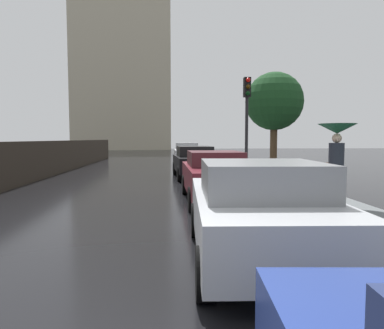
{
  "coord_description": "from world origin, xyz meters",
  "views": [
    {
      "loc": [
        1.3,
        -2.24,
        1.77
      ],
      "look_at": [
        1.96,
        8.07,
        1.01
      ],
      "focal_mm": 33.1,
      "sensor_mm": 36.0,
      "label": 1
    }
  ],
  "objects_px": {
    "car_black_near_kerb": "(194,161)",
    "traffic_light": "(247,109)",
    "car_white_far_ahead": "(186,153)",
    "pedestrian_with_umbrella_near": "(337,142)",
    "car_maroon_behind_camera": "(215,175)",
    "street_tree_near": "(274,102)",
    "car_silver_far_lane": "(258,211)"
  },
  "relations": [
    {
      "from": "car_silver_far_lane",
      "to": "street_tree_near",
      "type": "height_order",
      "value": "street_tree_near"
    },
    {
      "from": "car_silver_far_lane",
      "to": "street_tree_near",
      "type": "relative_size",
      "value": 0.73
    },
    {
      "from": "pedestrian_with_umbrella_near",
      "to": "street_tree_near",
      "type": "height_order",
      "value": "street_tree_near"
    },
    {
      "from": "car_black_near_kerb",
      "to": "street_tree_near",
      "type": "height_order",
      "value": "street_tree_near"
    },
    {
      "from": "pedestrian_with_umbrella_near",
      "to": "traffic_light",
      "type": "distance_m",
      "value": 5.37
    },
    {
      "from": "car_black_near_kerb",
      "to": "pedestrian_with_umbrella_near",
      "type": "xyz_separation_m",
      "value": [
        3.0,
        -7.53,
        0.94
      ]
    },
    {
      "from": "car_maroon_behind_camera",
      "to": "traffic_light",
      "type": "bearing_deg",
      "value": 64.37
    },
    {
      "from": "car_black_near_kerb",
      "to": "pedestrian_with_umbrella_near",
      "type": "relative_size",
      "value": 2.11
    },
    {
      "from": "car_white_far_ahead",
      "to": "pedestrian_with_umbrella_near",
      "type": "distance_m",
      "value": 15.84
    },
    {
      "from": "traffic_light",
      "to": "street_tree_near",
      "type": "distance_m",
      "value": 6.31
    },
    {
      "from": "car_black_near_kerb",
      "to": "street_tree_near",
      "type": "relative_size",
      "value": 0.78
    },
    {
      "from": "pedestrian_with_umbrella_near",
      "to": "car_silver_far_lane",
      "type": "bearing_deg",
      "value": -120.17
    },
    {
      "from": "car_white_far_ahead",
      "to": "car_silver_far_lane",
      "type": "relative_size",
      "value": 0.97
    },
    {
      "from": "car_black_near_kerb",
      "to": "traffic_light",
      "type": "relative_size",
      "value": 1.06
    },
    {
      "from": "car_silver_far_lane",
      "to": "car_maroon_behind_camera",
      "type": "bearing_deg",
      "value": 92.05
    },
    {
      "from": "car_maroon_behind_camera",
      "to": "street_tree_near",
      "type": "distance_m",
      "value": 10.75
    },
    {
      "from": "car_silver_far_lane",
      "to": "car_black_near_kerb",
      "type": "bearing_deg",
      "value": 93.15
    },
    {
      "from": "car_silver_far_lane",
      "to": "street_tree_near",
      "type": "xyz_separation_m",
      "value": [
        4.48,
        14.29,
        3.04
      ]
    },
    {
      "from": "car_white_far_ahead",
      "to": "traffic_light",
      "type": "bearing_deg",
      "value": -80.36
    },
    {
      "from": "car_maroon_behind_camera",
      "to": "pedestrian_with_umbrella_near",
      "type": "distance_m",
      "value": 3.3
    },
    {
      "from": "car_maroon_behind_camera",
      "to": "pedestrian_with_umbrella_near",
      "type": "xyz_separation_m",
      "value": [
        2.83,
        -1.41,
        0.95
      ]
    },
    {
      "from": "car_black_near_kerb",
      "to": "car_maroon_behind_camera",
      "type": "xyz_separation_m",
      "value": [
        0.17,
        -6.12,
        -0.01
      ]
    },
    {
      "from": "pedestrian_with_umbrella_near",
      "to": "street_tree_near",
      "type": "bearing_deg",
      "value": 89.95
    },
    {
      "from": "car_white_far_ahead",
      "to": "street_tree_near",
      "type": "bearing_deg",
      "value": -46.78
    },
    {
      "from": "car_silver_far_lane",
      "to": "traffic_light",
      "type": "xyz_separation_m",
      "value": [
        1.73,
        8.68,
        2.18
      ]
    },
    {
      "from": "car_white_far_ahead",
      "to": "car_silver_far_lane",
      "type": "xyz_separation_m",
      "value": [
        0.11,
        -19.11,
        -0.03
      ]
    },
    {
      "from": "car_silver_far_lane",
      "to": "pedestrian_with_umbrella_near",
      "type": "height_order",
      "value": "pedestrian_with_umbrella_near"
    },
    {
      "from": "car_black_near_kerb",
      "to": "street_tree_near",
      "type": "bearing_deg",
      "value": 31.51
    },
    {
      "from": "car_maroon_behind_camera",
      "to": "car_black_near_kerb",
      "type": "bearing_deg",
      "value": 90.66
    },
    {
      "from": "car_white_far_ahead",
      "to": "car_maroon_behind_camera",
      "type": "distance_m",
      "value": 14.12
    },
    {
      "from": "street_tree_near",
      "to": "pedestrian_with_umbrella_near",
      "type": "bearing_deg",
      "value": -98.56
    },
    {
      "from": "car_black_near_kerb",
      "to": "street_tree_near",
      "type": "xyz_separation_m",
      "value": [
        4.61,
        3.18,
        3.04
      ]
    }
  ]
}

